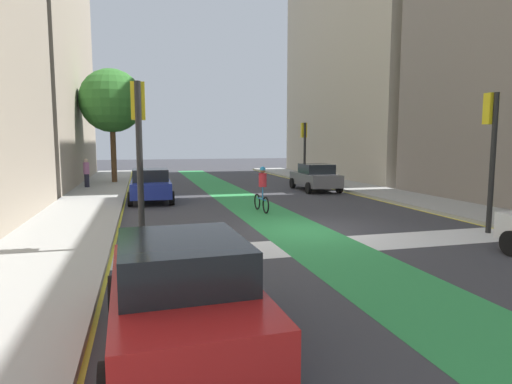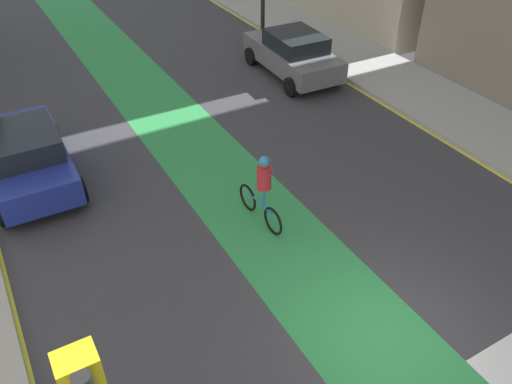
{
  "view_description": "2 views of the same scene",
  "coord_description": "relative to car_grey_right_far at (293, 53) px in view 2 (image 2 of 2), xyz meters",
  "views": [
    {
      "loc": [
        -5.2,
        -12.66,
        2.83
      ],
      "look_at": [
        -0.97,
        2.97,
        0.94
      ],
      "focal_mm": 30.08,
      "sensor_mm": 36.0,
      "label": 1
    },
    {
      "loc": [
        -5.2,
        -4.06,
        7.87
      ],
      "look_at": [
        -0.72,
        3.77,
        1.11
      ],
      "focal_mm": 36.44,
      "sensor_mm": 36.0,
      "label": 2
    }
  ],
  "objects": [
    {
      "name": "ground_plane",
      "position": [
        -4.67,
        -10.56,
        -0.8
      ],
      "size": [
        120.0,
        120.0,
        0.0
      ],
      "primitive_type": "plane",
      "color": "#38383D"
    },
    {
      "name": "bike_lane_paint",
      "position": [
        -5.12,
        -10.56,
        -0.8
      ],
      "size": [
        2.4,
        60.0,
        0.01
      ],
      "primitive_type": "cube",
      "color": "#2D8C47",
      "rests_on": "ground_plane"
    },
    {
      "name": "car_grey_right_far",
      "position": [
        0.0,
        0.0,
        0.0
      ],
      "size": [
        2.17,
        4.27,
        1.57
      ],
      "color": "slate",
      "rests_on": "ground_plane"
    },
    {
      "name": "car_blue_left_far",
      "position": [
        -9.42,
        -2.25,
        0.0
      ],
      "size": [
        2.08,
        4.23,
        1.57
      ],
      "color": "navy",
      "rests_on": "ground_plane"
    },
    {
      "name": "cyclist_in_lane",
      "position": [
        -5.12,
        -6.6,
        0.17
      ],
      "size": [
        0.32,
        1.73,
        1.86
      ],
      "color": "black",
      "rests_on": "ground_plane"
    }
  ]
}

